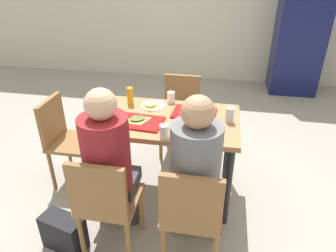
# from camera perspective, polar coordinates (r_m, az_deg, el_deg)

# --- Properties ---
(ground_plane) EXTENTS (10.00, 10.00, 0.02)m
(ground_plane) POSITION_cam_1_polar(r_m,az_deg,el_deg) (2.96, 0.00, -11.93)
(ground_plane) COLOR #9E998E
(main_table) EXTENTS (1.17, 0.73, 0.76)m
(main_table) POSITION_cam_1_polar(r_m,az_deg,el_deg) (2.58, 0.00, -0.64)
(main_table) COLOR #9E7247
(main_table) RESTS_ON ground_plane
(chair_near_left) EXTENTS (0.40, 0.40, 0.84)m
(chair_near_left) POSITION_cam_1_polar(r_m,az_deg,el_deg) (2.16, -11.60, -13.39)
(chair_near_left) COLOR olive
(chair_near_left) RESTS_ON ground_plane
(chair_near_right) EXTENTS (0.40, 0.40, 0.84)m
(chair_near_right) POSITION_cam_1_polar(r_m,az_deg,el_deg) (2.04, 4.40, -15.61)
(chair_near_right) COLOR olive
(chair_near_right) RESTS_ON ground_plane
(chair_far_side) EXTENTS (0.40, 0.40, 0.84)m
(chair_far_side) POSITION_cam_1_polar(r_m,az_deg,el_deg) (3.31, 2.35, 3.15)
(chair_far_side) COLOR olive
(chair_far_side) RESTS_ON ground_plane
(chair_left_end) EXTENTS (0.40, 0.40, 0.84)m
(chair_left_end) POSITION_cam_1_polar(r_m,az_deg,el_deg) (2.97, -18.69, -1.70)
(chair_left_end) COLOR olive
(chair_left_end) RESTS_ON ground_plane
(person_in_red) EXTENTS (0.32, 0.42, 1.25)m
(person_in_red) POSITION_cam_1_polar(r_m,az_deg,el_deg) (2.11, -10.91, -5.93)
(person_in_red) COLOR #383842
(person_in_red) RESTS_ON ground_plane
(person_in_brown_jacket) EXTENTS (0.32, 0.42, 1.25)m
(person_in_brown_jacket) POSITION_cam_1_polar(r_m,az_deg,el_deg) (1.99, 5.12, -7.73)
(person_in_brown_jacket) COLOR #383842
(person_in_brown_jacket) RESTS_ON ground_plane
(tray_red_near) EXTENTS (0.38, 0.29, 0.02)m
(tray_red_near) POSITION_cam_1_polar(r_m,az_deg,el_deg) (2.46, -5.23, 0.73)
(tray_red_near) COLOR #B21414
(tray_red_near) RESTS_ON main_table
(tray_red_far) EXTENTS (0.38, 0.28, 0.02)m
(tray_red_far) POSITION_cam_1_polar(r_m,az_deg,el_deg) (2.60, 4.87, 2.39)
(tray_red_far) COLOR #B21414
(tray_red_far) RESTS_ON main_table
(paper_plate_center) EXTENTS (0.22, 0.22, 0.01)m
(paper_plate_center) POSITION_cam_1_polar(r_m,az_deg,el_deg) (2.74, -2.84, 3.78)
(paper_plate_center) COLOR white
(paper_plate_center) RESTS_ON main_table
(paper_plate_near_edge) EXTENTS (0.22, 0.22, 0.01)m
(paper_plate_near_edge) POSITION_cam_1_polar(r_m,az_deg,el_deg) (2.33, 3.34, -0.97)
(paper_plate_near_edge) COLOR white
(paper_plate_near_edge) RESTS_ON main_table
(pizza_slice_a) EXTENTS (0.22, 0.20, 0.02)m
(pizza_slice_a) POSITION_cam_1_polar(r_m,az_deg,el_deg) (2.47, -5.69, 1.29)
(pizza_slice_a) COLOR tan
(pizza_slice_a) RESTS_ON tray_red_near
(pizza_slice_b) EXTENTS (0.19, 0.21, 0.02)m
(pizza_slice_b) POSITION_cam_1_polar(r_m,az_deg,el_deg) (2.58, 4.66, 2.64)
(pizza_slice_b) COLOR tan
(pizza_slice_b) RESTS_ON tray_red_far
(pizza_slice_c) EXTENTS (0.16, 0.21, 0.02)m
(pizza_slice_c) POSITION_cam_1_polar(r_m,az_deg,el_deg) (2.74, -3.30, 4.06)
(pizza_slice_c) COLOR #C68C47
(pizza_slice_c) RESTS_ON paper_plate_center
(pizza_slice_d) EXTENTS (0.21, 0.18, 0.02)m
(pizza_slice_d) POSITION_cam_1_polar(r_m,az_deg,el_deg) (2.31, 3.28, -0.81)
(pizza_slice_d) COLOR #C68C47
(pizza_slice_d) RESTS_ON paper_plate_near_edge
(plastic_cup_a) EXTENTS (0.07, 0.07, 0.10)m
(plastic_cup_a) POSITION_cam_1_polar(r_m,az_deg,el_deg) (2.79, 0.57, 5.35)
(plastic_cup_a) COLOR white
(plastic_cup_a) RESTS_ON main_table
(plastic_cup_b) EXTENTS (0.07, 0.07, 0.10)m
(plastic_cup_b) POSITION_cam_1_polar(r_m,az_deg,el_deg) (2.23, -0.71, -0.98)
(plastic_cup_b) COLOR white
(plastic_cup_b) RESTS_ON main_table
(soda_can) EXTENTS (0.07, 0.07, 0.12)m
(soda_can) POSITION_cam_1_polar(r_m,az_deg,el_deg) (2.49, 11.38, 1.99)
(soda_can) COLOR #B7BCC6
(soda_can) RESTS_ON main_table
(condiment_bottle) EXTENTS (0.06, 0.06, 0.16)m
(condiment_bottle) POSITION_cam_1_polar(r_m,az_deg,el_deg) (2.76, -7.03, 5.51)
(condiment_bottle) COLOR orange
(condiment_bottle) RESTS_ON main_table
(foil_bundle) EXTENTS (0.10, 0.10, 0.10)m
(foil_bundle) POSITION_cam_1_polar(r_m,az_deg,el_deg) (2.62, -10.82, 3.18)
(foil_bundle) COLOR silver
(foil_bundle) RESTS_ON main_table
(handbag) EXTENTS (0.35, 0.24, 0.28)m
(handbag) POSITION_cam_1_polar(r_m,az_deg,el_deg) (2.52, -18.75, -18.18)
(handbag) COLOR black
(handbag) RESTS_ON ground_plane
(drink_fridge) EXTENTS (0.70, 0.60, 1.90)m
(drink_fridge) POSITION_cam_1_polar(r_m,az_deg,el_deg) (5.28, 23.34, 15.85)
(drink_fridge) COLOR #14194C
(drink_fridge) RESTS_ON ground_plane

